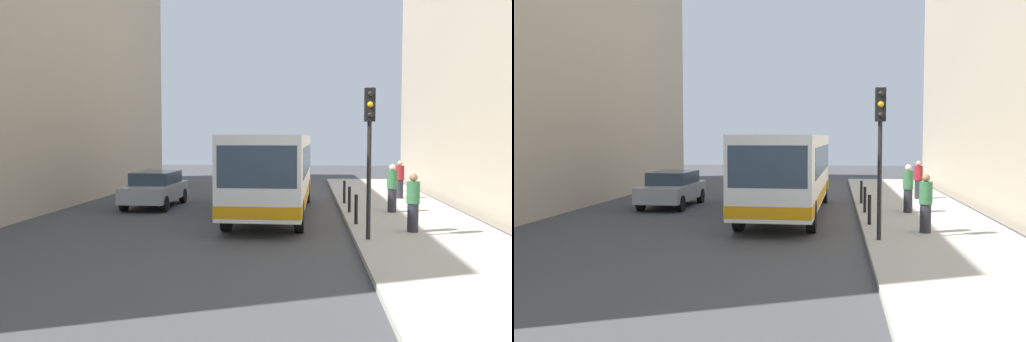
# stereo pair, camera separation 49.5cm
# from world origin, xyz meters

# --- Properties ---
(ground_plane) EXTENTS (80.00, 80.00, 0.00)m
(ground_plane) POSITION_xyz_m (0.00, 0.00, 0.00)
(ground_plane) COLOR #424244
(sidewalk) EXTENTS (4.40, 40.00, 0.15)m
(sidewalk) POSITION_xyz_m (5.40, 0.00, 0.07)
(sidewalk) COLOR #ADA89E
(sidewalk) RESTS_ON ground
(bus) EXTENTS (2.82, 11.09, 3.00)m
(bus) POSITION_xyz_m (0.63, 3.75, 1.73)
(bus) COLOR white
(bus) RESTS_ON ground
(car_beside_bus) EXTENTS (1.94, 4.44, 1.48)m
(car_beside_bus) POSITION_xyz_m (-4.46, 5.53, 0.78)
(car_beside_bus) COLOR #A5A8AD
(car_beside_bus) RESTS_ON ground
(traffic_light) EXTENTS (0.28, 0.33, 4.10)m
(traffic_light) POSITION_xyz_m (3.55, -2.05, 3.01)
(traffic_light) COLOR black
(traffic_light) RESTS_ON sidewalk
(bollard_near) EXTENTS (0.11, 0.11, 0.95)m
(bollard_near) POSITION_xyz_m (3.45, 0.62, 0.62)
(bollard_near) COLOR black
(bollard_near) RESTS_ON sidewalk
(bollard_mid) EXTENTS (0.11, 0.11, 0.95)m
(bollard_mid) POSITION_xyz_m (3.45, 3.45, 0.62)
(bollard_mid) COLOR black
(bollard_mid) RESTS_ON sidewalk
(bollard_far) EXTENTS (0.11, 0.11, 0.95)m
(bollard_far) POSITION_xyz_m (3.45, 6.29, 0.62)
(bollard_far) COLOR black
(bollard_far) RESTS_ON sidewalk
(pedestrian_near_signal) EXTENTS (0.38, 0.38, 1.72)m
(pedestrian_near_signal) POSITION_xyz_m (4.98, -0.73, 1.01)
(pedestrian_near_signal) COLOR #26262D
(pedestrian_near_signal) RESTS_ON sidewalk
(pedestrian_mid_sidewalk) EXTENTS (0.38, 0.38, 1.78)m
(pedestrian_mid_sidewalk) POSITION_xyz_m (5.03, 3.61, 1.04)
(pedestrian_mid_sidewalk) COLOR #26262D
(pedestrian_mid_sidewalk) RESTS_ON sidewalk
(pedestrian_far_sidewalk) EXTENTS (0.38, 0.38, 1.71)m
(pedestrian_far_sidewalk) POSITION_xyz_m (6.08, 8.39, 1.00)
(pedestrian_far_sidewalk) COLOR #26262D
(pedestrian_far_sidewalk) RESTS_ON sidewalk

